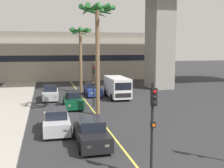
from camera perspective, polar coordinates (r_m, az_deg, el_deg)
lane_stripe_center at (r=28.18m, az=-4.76°, el=-4.25°), size 0.14×56.00×0.01m
pier_building_backdrop at (r=52.07m, az=-8.95°, el=5.54°), size 37.36×8.04×8.32m
car_queue_front at (r=31.53m, az=-12.41°, el=-1.83°), size 1.91×4.14×1.56m
car_queue_second at (r=19.55m, az=-11.22°, el=-7.42°), size 1.89×4.13×1.56m
car_queue_third at (r=27.00m, az=-7.92°, el=-3.26°), size 1.91×4.14×1.56m
car_queue_fourth at (r=33.58m, az=-3.93°, el=-1.12°), size 1.88×4.12×1.56m
car_queue_fifth at (r=16.67m, az=-4.23°, el=-9.90°), size 1.85×4.11×1.56m
delivery_van at (r=31.75m, az=1.04°, el=-0.56°), size 2.17×5.25×2.36m
traffic_light_median_near at (r=12.20m, az=8.29°, el=-6.68°), size 0.24×0.37×4.20m
traffic_light_median_far at (r=26.88m, az=-3.77°, el=1.05°), size 0.24×0.37×4.20m
palm_tree_near_median at (r=23.51m, az=-3.01°, el=12.15°), size 3.06×3.06×9.27m
palm_tree_mid_median at (r=36.24m, az=-6.44°, el=8.91°), size 2.90×2.89×8.27m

